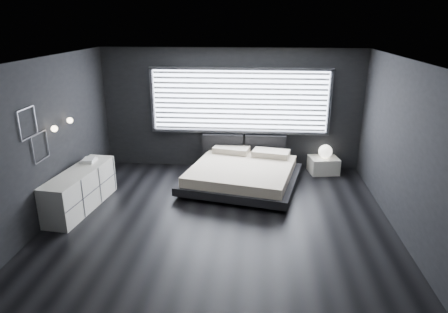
{
  "coord_description": "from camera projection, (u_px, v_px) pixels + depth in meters",
  "views": [
    {
      "loc": [
        0.62,
        -6.35,
        3.4
      ],
      "look_at": [
        0.0,
        0.85,
        0.9
      ],
      "focal_mm": 32.0,
      "sensor_mm": 36.0,
      "label": 1
    }
  ],
  "objects": [
    {
      "name": "window",
      "position": [
        240.0,
        101.0,
        9.13
      ],
      "size": [
        4.14,
        0.09,
        1.52
      ],
      "color": "white",
      "rests_on": "ground"
    },
    {
      "name": "book_stack",
      "position": [
        89.0,
        160.0,
        7.82
      ],
      "size": [
        0.26,
        0.34,
        0.07
      ],
      "color": "silver",
      "rests_on": "dresser"
    },
    {
      "name": "orb_lamp",
      "position": [
        325.0,
        151.0,
        9.13
      ],
      "size": [
        0.31,
        0.31,
        0.31
      ],
      "primitive_type": "sphere",
      "color": "white",
      "rests_on": "nightstand"
    },
    {
      "name": "wall_art_upper",
      "position": [
        28.0,
        123.0,
        6.25
      ],
      "size": [
        0.01,
        0.48,
        0.48
      ],
      "color": "#47474C",
      "rests_on": "ground"
    },
    {
      "name": "sconce_far",
      "position": [
        70.0,
        120.0,
        7.46
      ],
      "size": [
        0.18,
        0.11,
        0.11
      ],
      "color": "silver",
      "rests_on": "ground"
    },
    {
      "name": "wall_art_lower",
      "position": [
        40.0,
        147.0,
        6.64
      ],
      "size": [
        0.01,
        0.48,
        0.48
      ],
      "color": "#47474C",
      "rests_on": "ground"
    },
    {
      "name": "room",
      "position": [
        220.0,
        145.0,
        6.68
      ],
      "size": [
        6.04,
        6.0,
        2.8
      ],
      "color": "black",
      "rests_on": "ground"
    },
    {
      "name": "bed",
      "position": [
        242.0,
        173.0,
        8.52
      ],
      "size": [
        2.69,
        2.61,
        0.59
      ],
      "color": "black",
      "rests_on": "ground"
    },
    {
      "name": "nightstand",
      "position": [
        323.0,
        165.0,
        9.26
      ],
      "size": [
        0.72,
        0.63,
        0.37
      ],
      "primitive_type": "cube",
      "rotation": [
        0.0,
        0.0,
        0.17
      ],
      "color": "white",
      "rests_on": "ground"
    },
    {
      "name": "headboard",
      "position": [
        244.0,
        145.0,
        9.41
      ],
      "size": [
        1.96,
        0.16,
        0.52
      ],
      "color": "black",
      "rests_on": "ground"
    },
    {
      "name": "sconce_near",
      "position": [
        54.0,
        129.0,
        6.89
      ],
      "size": [
        0.18,
        0.11,
        0.11
      ],
      "color": "silver",
      "rests_on": "ground"
    },
    {
      "name": "dresser",
      "position": [
        81.0,
        190.0,
        7.46
      ],
      "size": [
        0.72,
        1.91,
        0.74
      ],
      "color": "white",
      "rests_on": "ground"
    }
  ]
}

